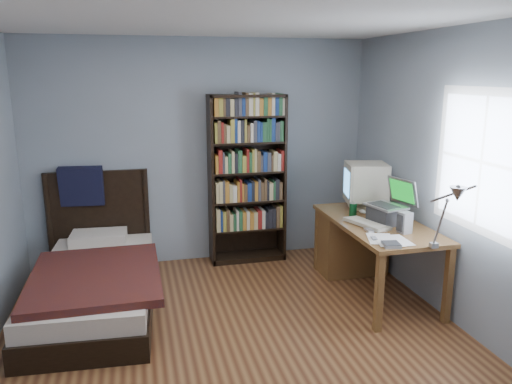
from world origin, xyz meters
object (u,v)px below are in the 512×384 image
crt_monitor (365,183)px  keyboard (367,224)px  desk (357,239)px  speaker (405,223)px  bed (96,279)px  soda_can (353,210)px  bookshelf (247,179)px  desk_lamp (454,200)px  laptop (387,211)px

crt_monitor → keyboard: size_ratio=1.11×
desk → speaker: size_ratio=7.94×
keyboard → bed: (-2.49, 0.47, -0.49)m
crt_monitor → bed: size_ratio=0.24×
soda_can → bookshelf: 1.30m
speaker → desk_lamp: bearing=-107.1°
crt_monitor → desk_lamp: bearing=-93.7°
desk → laptop: laptop is taller
crt_monitor → speaker: crt_monitor is taller
desk_lamp → soda_can: bearing=95.5°
desk_lamp → soda_can: size_ratio=4.70×
soda_can → bed: 2.56m
desk → bookshelf: bookshelf is taller
desk → crt_monitor: crt_monitor is taller
desk → laptop: (0.06, -0.48, 0.43)m
bookshelf → bed: bearing=-153.8°
laptop → keyboard: (-0.21, -0.02, -0.10)m
bed → laptop: bearing=-9.4°
desk_lamp → speaker: size_ratio=3.25×
laptop → speaker: laptop is taller
keyboard → speaker: size_ratio=2.41×
laptop → soda_can: laptop is taller
bookshelf → bed: 1.95m
desk → desk_lamp: 1.76m
soda_can → desk_lamp: bearing=-84.5°
crt_monitor → laptop: 0.58m
desk_lamp → speaker: desk_lamp is taller
desk → bookshelf: (-1.01, 0.77, 0.54)m
laptop → bed: size_ratio=0.20×
keyboard → soda_can: soda_can is taller
laptop → desk_lamp: 1.15m
desk → bed: bearing=-179.3°
keyboard → speaker: (0.22, -0.29, 0.08)m
soda_can → crt_monitor: bearing=47.0°
speaker → bookshelf: (-1.08, 1.56, 0.13)m
laptop → soda_can: (-0.21, 0.30, -0.05)m
bed → bookshelf: bearing=26.2°
laptop → soda_can: size_ratio=3.25×
crt_monitor → desk_lamp: (-0.11, -1.64, 0.23)m
desk_lamp → bookshelf: (-0.99, 2.34, -0.28)m
speaker → soda_can: speaker is taller
crt_monitor → desk: bearing=-140.4°
soda_can → bookshelf: bookshelf is taller
bed → desk: bearing=0.7°
laptop → keyboard: 0.24m
desk_lamp → keyboard: (-0.13, 1.06, -0.48)m
desk → bed: (-2.64, -0.03, -0.16)m
desk_lamp → keyboard: size_ratio=1.35×
soda_can → speaker: bearing=-70.0°
keyboard → bookshelf: (-0.86, 1.27, 0.21)m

